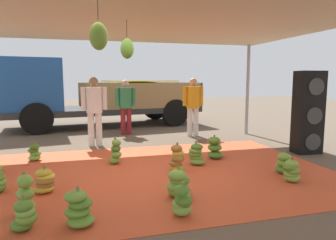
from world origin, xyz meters
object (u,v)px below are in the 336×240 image
object	(u,v)px
banana_bunch_11	(284,164)
banana_bunch_2	(116,152)
cargo_truck_main	(95,94)
banana_bunch_12	(79,209)
banana_bunch_4	(25,195)
banana_bunch_5	(291,171)
banana_bunch_1	(24,216)
banana_bunch_8	(196,155)
banana_bunch_13	(35,153)
banana_bunch_3	(177,159)
speaker_stack	(308,113)
worker_1	(94,106)
worker_0	(126,103)
worker_2	(193,102)
banana_bunch_14	(182,201)
banana_bunch_7	(178,184)
banana_bunch_0	(215,148)
banana_bunch_10	(45,181)

from	to	relation	value
banana_bunch_11	banana_bunch_2	bearing A→B (deg)	153.34
cargo_truck_main	banana_bunch_12	bearing A→B (deg)	-93.46
banana_bunch_4	banana_bunch_11	bearing A→B (deg)	8.10
banana_bunch_5	banana_bunch_1	bearing A→B (deg)	-170.78
banana_bunch_8	banana_bunch_5	bearing A→B (deg)	-50.72
banana_bunch_4	banana_bunch_13	xyz separation A→B (m)	(-0.30, 2.77, -0.07)
banana_bunch_3	speaker_stack	distance (m)	3.50
worker_1	banana_bunch_12	bearing A→B (deg)	-94.28
banana_bunch_8	worker_0	distance (m)	4.07
banana_bunch_3	worker_2	bearing A→B (deg)	65.71
banana_bunch_5	banana_bunch_14	bearing A→B (deg)	-161.40
banana_bunch_7	cargo_truck_main	xyz separation A→B (m)	(-0.89, 7.44, 0.98)
banana_bunch_14	speaker_stack	size ratio (longest dim) A/B	0.22
banana_bunch_5	speaker_stack	size ratio (longest dim) A/B	0.22
banana_bunch_4	worker_2	distance (m)	6.09
banana_bunch_2	speaker_stack	distance (m)	4.47
worker_0	speaker_stack	xyz separation A→B (m)	(3.75, -3.59, -0.05)
banana_bunch_0	worker_1	distance (m)	3.30
banana_bunch_1	worker_1	size ratio (longest dim) A/B	0.23
banana_bunch_0	banana_bunch_10	distance (m)	3.50
banana_bunch_1	banana_bunch_5	size ratio (longest dim) A/B	0.97
banana_bunch_0	banana_bunch_11	bearing A→B (deg)	-59.67
banana_bunch_4	banana_bunch_7	world-z (taller)	banana_bunch_4
banana_bunch_4	banana_bunch_12	distance (m)	0.82
banana_bunch_4	worker_2	xyz separation A→B (m)	(3.90, 4.61, 0.78)
banana_bunch_2	banana_bunch_10	world-z (taller)	banana_bunch_2
banana_bunch_4	banana_bunch_11	size ratio (longest dim) A/B	1.28
banana_bunch_1	cargo_truck_main	world-z (taller)	cargo_truck_main
banana_bunch_12	worker_0	distance (m)	6.16
banana_bunch_5	worker_1	distance (m)	4.95
banana_bunch_11	worker_0	bearing A→B (deg)	114.59
cargo_truck_main	worker_0	distance (m)	2.18
banana_bunch_2	banana_bunch_8	size ratio (longest dim) A/B	1.15
banana_bunch_0	banana_bunch_12	xyz separation A→B (m)	(-2.78, -2.42, -0.02)
banana_bunch_2	banana_bunch_7	size ratio (longest dim) A/B	1.16
worker_1	banana_bunch_8	bearing A→B (deg)	-51.73
banana_bunch_7	worker_2	size ratio (longest dim) A/B	0.27
speaker_stack	banana_bunch_1	bearing A→B (deg)	-157.45
banana_bunch_1	banana_bunch_8	distance (m)	3.49
banana_bunch_3	banana_bunch_5	size ratio (longest dim) A/B	1.29
banana_bunch_7	banana_bunch_3	bearing A→B (deg)	73.95
banana_bunch_10	banana_bunch_13	world-z (taller)	banana_bunch_13
banana_bunch_8	worker_2	world-z (taller)	worker_2
banana_bunch_4	banana_bunch_1	bearing A→B (deg)	-82.08
banana_bunch_0	worker_1	xyz separation A→B (m)	(-2.45, 2.05, 0.81)
banana_bunch_8	banana_bunch_11	distance (m)	1.65
banana_bunch_8	cargo_truck_main	world-z (taller)	cargo_truck_main
banana_bunch_8	cargo_truck_main	xyz separation A→B (m)	(-1.74, 5.89, 0.97)
banana_bunch_2	worker_2	size ratio (longest dim) A/B	0.31
banana_bunch_3	banana_bunch_5	world-z (taller)	banana_bunch_3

